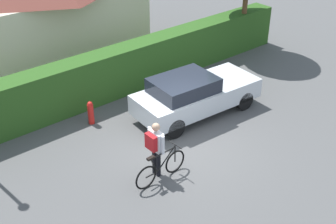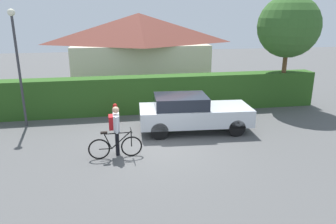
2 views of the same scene
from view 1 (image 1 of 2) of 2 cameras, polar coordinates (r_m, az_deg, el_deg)
ground_plane at (r=13.82m, az=1.80°, el=-4.23°), size 60.00×60.00×0.00m
hedge_row at (r=16.24m, az=-7.76°, el=4.69°), size 16.97×0.90×1.72m
house_distant at (r=19.86m, az=-15.44°, el=13.34°), size 8.21×4.36×4.55m
parked_car_near at (r=15.02m, az=3.34°, el=2.30°), size 4.49×2.03×1.48m
bicycle at (r=12.26m, az=-0.91°, el=-7.15°), size 1.75×0.50×0.93m
person_rider at (r=12.08m, az=-1.64°, el=-4.14°), size 0.35×0.67×1.66m
fire_hydrant at (r=14.87m, az=-9.78°, el=-0.04°), size 0.20×0.20×0.81m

